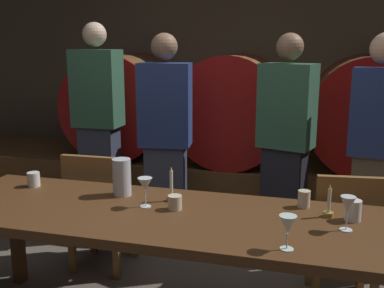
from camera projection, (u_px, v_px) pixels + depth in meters
back_wall at (247, 75)px, 4.61m from camera, size 6.75×0.24×2.62m
barrel_shelf at (236, 188)px, 4.31m from camera, size 6.07×0.90×0.54m
wine_barrel_left at (126, 105)px, 4.43m from camera, size 0.99×0.85×0.99m
wine_barrel_center at (234, 109)px, 4.16m from camera, size 0.99×0.85×0.99m
wine_barrel_right at (367, 114)px, 3.86m from camera, size 0.99×0.85×0.99m
dining_table at (187, 227)px, 2.36m from camera, size 2.76×0.79×0.75m
chair_left at (98, 206)px, 3.21m from camera, size 0.41×0.41×0.88m
chair_right at (345, 234)px, 2.74m from camera, size 0.44×0.44×0.88m
guest_far_left at (99, 130)px, 3.76m from camera, size 0.38×0.24×1.78m
guest_center_left at (166, 145)px, 3.43m from camera, size 0.41×0.29×1.69m
guest_center_right at (285, 148)px, 3.34m from camera, size 0.43×0.34×1.69m
guest_far_right at (377, 155)px, 3.10m from camera, size 0.41×0.30×1.69m
candle_left at (171, 192)px, 2.54m from camera, size 0.05×0.05×0.20m
candle_right at (329, 208)px, 2.31m from camera, size 0.05×0.05×0.18m
pitcher at (122, 177)px, 2.63m from camera, size 0.11×0.11×0.22m
wine_glass_far_left at (145, 185)px, 2.43m from camera, size 0.08×0.08×0.16m
wine_glass_left at (288, 225)px, 1.93m from camera, size 0.08×0.08×0.15m
wine_glass_center at (348, 206)px, 2.12m from camera, size 0.07×0.07×0.17m
cup_far_left at (34, 179)px, 2.80m from camera, size 0.08×0.08×0.09m
cup_center_left at (175, 202)px, 2.41m from camera, size 0.08×0.08×0.08m
cup_center_right at (304, 199)px, 2.45m from camera, size 0.07×0.07×0.09m
cup_far_right at (353, 210)px, 2.26m from camera, size 0.08×0.08×0.11m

